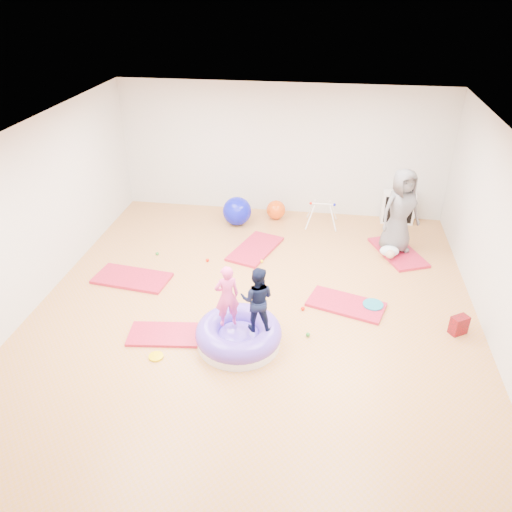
# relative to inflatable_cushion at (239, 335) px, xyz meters

# --- Properties ---
(room) EXTENTS (7.01, 8.01, 2.81)m
(room) POSITION_rel_inflatable_cushion_xyz_m (0.10, 0.72, 1.25)
(room) COLOR #B47752
(room) RESTS_ON ground
(gym_mat_front_left) EXTENTS (1.17, 0.68, 0.05)m
(gym_mat_front_left) POSITION_rel_inflatable_cushion_xyz_m (-1.10, 0.01, -0.13)
(gym_mat_front_left) COLOR #CA1940
(gym_mat_front_left) RESTS_ON ground
(gym_mat_mid_left) EXTENTS (1.38, 0.81, 0.05)m
(gym_mat_mid_left) POSITION_rel_inflatable_cushion_xyz_m (-2.17, 1.42, -0.13)
(gym_mat_mid_left) COLOR #CA1940
(gym_mat_mid_left) RESTS_ON ground
(gym_mat_center_back) EXTENTS (1.02, 1.42, 0.05)m
(gym_mat_center_back) POSITION_rel_inflatable_cushion_xyz_m (-0.18, 2.80, -0.13)
(gym_mat_center_back) COLOR #CA1940
(gym_mat_center_back) RESTS_ON ground
(gym_mat_right) EXTENTS (1.33, 0.93, 0.05)m
(gym_mat_right) POSITION_rel_inflatable_cushion_xyz_m (1.55, 1.18, -0.13)
(gym_mat_right) COLOR #CA1940
(gym_mat_right) RESTS_ON ground
(gym_mat_rear_right) EXTENTS (1.10, 1.44, 0.05)m
(gym_mat_rear_right) POSITION_rel_inflatable_cushion_xyz_m (2.55, 3.07, -0.13)
(gym_mat_rear_right) COLOR #CA1940
(gym_mat_rear_right) RESTS_ON ground
(inflatable_cushion) EXTENTS (1.25, 1.25, 0.39)m
(inflatable_cushion) POSITION_rel_inflatable_cushion_xyz_m (0.00, 0.00, 0.00)
(inflatable_cushion) COLOR white
(inflatable_cushion) RESTS_ON ground
(child_pink) EXTENTS (0.42, 0.36, 0.96)m
(child_pink) POSITION_rel_inflatable_cushion_xyz_m (-0.16, 0.03, 0.69)
(child_pink) COLOR #F04699
(child_pink) RESTS_ON inflatable_cushion
(child_navy) EXTENTS (0.48, 0.38, 0.99)m
(child_navy) POSITION_rel_inflatable_cushion_xyz_m (0.27, -0.00, 0.70)
(child_navy) COLOR black
(child_navy) RESTS_ON inflatable_cushion
(adult_caregiver) EXTENTS (0.94, 0.83, 1.62)m
(adult_caregiver) POSITION_rel_inflatable_cushion_xyz_m (2.48, 3.13, 0.71)
(adult_caregiver) COLOR #56565A
(adult_caregiver) RESTS_ON gym_mat_rear_right
(infant) EXTENTS (0.36, 0.36, 0.21)m
(infant) POSITION_rel_inflatable_cushion_xyz_m (2.35, 2.82, 0.01)
(infant) COLOR silver
(infant) RESTS_ON gym_mat_rear_right
(ball_pit_balls) EXTENTS (3.06, 2.83, 0.06)m
(ball_pit_balls) POSITION_rel_inflatable_cushion_xyz_m (-0.23, 1.29, -0.12)
(ball_pit_balls) COLOR #2B7F2B
(ball_pit_balls) RESTS_ON ground
(exercise_ball_blue) EXTENTS (0.61, 0.61, 0.61)m
(exercise_ball_blue) POSITION_rel_inflatable_cushion_xyz_m (-0.74, 3.88, 0.15)
(exercise_ball_blue) COLOR #0C10BD
(exercise_ball_blue) RESTS_ON ground
(exercise_ball_orange) EXTENTS (0.41, 0.41, 0.41)m
(exercise_ball_orange) POSITION_rel_inflatable_cushion_xyz_m (0.05, 4.27, 0.05)
(exercise_ball_orange) COLOR #DC4A0E
(exercise_ball_orange) RESTS_ON ground
(infant_play_gym) EXTENTS (0.66, 0.63, 0.51)m
(infant_play_gym) POSITION_rel_inflatable_cushion_xyz_m (1.04, 4.09, 0.19)
(infant_play_gym) COLOR white
(infant_play_gym) RESTS_ON ground
(cube_shelf) EXTENTS (0.67, 0.33, 0.67)m
(cube_shelf) POSITION_rel_inflatable_cushion_xyz_m (2.64, 4.51, 0.18)
(cube_shelf) COLOR white
(cube_shelf) RESTS_ON ground
(balance_disc) EXTENTS (0.33, 0.33, 0.07)m
(balance_disc) POSITION_rel_inflatable_cushion_xyz_m (1.98, 1.19, -0.12)
(balance_disc) COLOR teal
(balance_disc) RESTS_ON ground
(backpack) EXTENTS (0.30, 0.27, 0.29)m
(backpack) POSITION_rel_inflatable_cushion_xyz_m (3.20, 0.72, -0.01)
(backpack) COLOR #A9020D
(backpack) RESTS_ON ground
(yellow_toy) EXTENTS (0.21, 0.21, 0.03)m
(yellow_toy) POSITION_rel_inflatable_cushion_xyz_m (-1.10, -0.48, -0.14)
(yellow_toy) COLOR #E7C500
(yellow_toy) RESTS_ON ground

